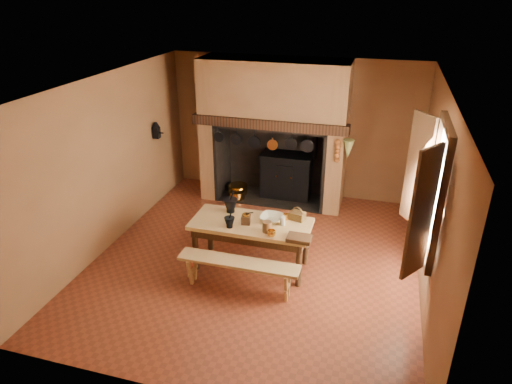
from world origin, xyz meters
TOP-DOWN VIEW (x-y plane):
  - floor at (0.00, 0.00)m, footprint 5.50×5.50m
  - ceiling at (0.00, 0.00)m, footprint 5.50×5.50m
  - back_wall at (0.00, 2.75)m, footprint 5.00×0.02m
  - wall_left at (-2.50, 0.00)m, footprint 0.02×5.50m
  - wall_right at (2.50, 0.00)m, footprint 0.02×5.50m
  - wall_front at (0.00, -2.75)m, footprint 5.00×0.02m
  - chimney_breast at (-0.30, 2.31)m, footprint 2.95×0.96m
  - iron_range at (-0.04, 2.45)m, footprint 1.12×0.55m
  - hearth_pans at (-1.05, 2.22)m, footprint 0.51×0.62m
  - hanging_pans at (-0.34, 1.81)m, footprint 1.92×0.29m
  - onion_string at (1.00, 1.79)m, footprint 0.12×0.10m
  - herb_bunch at (1.18, 1.79)m, footprint 0.20×0.20m
  - window at (2.35, -0.40)m, footprint 0.39×1.75m
  - wall_coffee_mill at (-2.42, 1.55)m, footprint 0.23×0.16m
  - work_table at (-0.02, -0.20)m, footprint 1.80×0.80m
  - bench_front at (-0.02, -0.83)m, footprint 1.75×0.31m
  - bench_back at (-0.02, 0.43)m, footprint 1.55×0.27m
  - mortar_large at (-0.43, 0.04)m, footprint 0.22×0.22m
  - mortar_small at (-0.28, -0.43)m, footprint 0.16×0.16m
  - coffee_grinder at (-0.08, -0.26)m, footprint 0.19×0.15m
  - brass_mug_a at (-0.30, -0.35)m, footprint 0.08×0.08m
  - brass_mug_b at (0.46, 0.03)m, footprint 0.10×0.10m
  - mixing_bowl at (0.27, -0.06)m, footprint 0.39×0.39m
  - stoneware_crock at (0.28, -0.41)m, footprint 0.14×0.14m
  - glass_jar at (0.46, -0.15)m, footprint 0.10×0.10m
  - wicker_basket at (0.63, 0.08)m, footprint 0.25×0.21m
  - wooden_tray at (0.77, -0.51)m, footprint 0.34×0.25m
  - brass_cup at (0.38, -0.52)m, footprint 0.15×0.15m

SIDE VIEW (x-z plane):
  - floor at x=0.00m, z-range 0.00..0.00m
  - hearth_pans at x=-1.05m, z-range -0.01..0.19m
  - bench_back at x=-0.02m, z-range 0.11..0.55m
  - bench_front at x=-0.02m, z-range 0.12..0.62m
  - iron_range at x=-0.04m, z-range -0.32..1.28m
  - work_table at x=-0.02m, z-range 0.27..1.05m
  - wooden_tray at x=0.77m, z-range 0.78..0.84m
  - brass_mug_a at x=-0.30m, z-range 0.78..0.87m
  - mixing_bowl at x=0.27m, z-range 0.78..0.87m
  - brass_mug_b at x=0.46m, z-range 0.78..0.87m
  - brass_cup at x=0.38m, z-range 0.78..0.88m
  - glass_jar at x=0.46m, z-range 0.78..0.92m
  - wicker_basket at x=0.63m, z-range 0.74..0.96m
  - coffee_grinder at x=-0.08m, z-range 0.76..0.96m
  - stoneware_crock at x=0.28m, z-range 0.78..0.95m
  - mortar_small at x=-0.28m, z-range 0.74..1.01m
  - mortar_large at x=-0.43m, z-range 0.72..1.09m
  - onion_string at x=1.00m, z-range 1.10..1.56m
  - hanging_pans at x=-0.34m, z-range 1.23..1.50m
  - herb_bunch at x=1.18m, z-range 1.21..1.56m
  - back_wall at x=0.00m, z-range 0.00..2.80m
  - wall_left at x=-2.50m, z-range 0.00..2.80m
  - wall_right at x=2.50m, z-range 0.00..2.80m
  - wall_front at x=0.00m, z-range 0.00..2.80m
  - wall_coffee_mill at x=-2.42m, z-range 1.36..1.67m
  - window at x=2.35m, z-range 0.82..2.58m
  - chimney_breast at x=-0.30m, z-range 0.41..3.21m
  - ceiling at x=0.00m, z-range 2.80..2.80m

